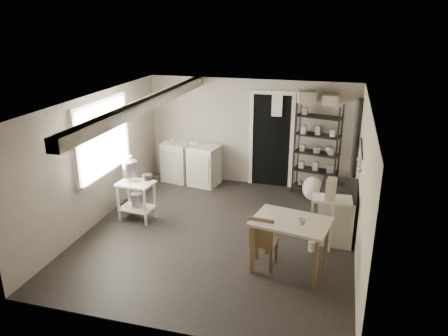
% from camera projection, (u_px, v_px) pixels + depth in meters
% --- Properties ---
extents(floor, '(5.00, 5.00, 0.00)m').
position_uv_depth(floor, '(219.00, 234.00, 7.51)').
color(floor, black).
rests_on(floor, ground).
extents(ceiling, '(5.00, 5.00, 0.00)m').
position_uv_depth(ceiling, '(219.00, 101.00, 6.74)').
color(ceiling, beige).
rests_on(ceiling, wall_back).
extents(wall_back, '(4.50, 0.02, 2.30)m').
position_uv_depth(wall_back, '(251.00, 133.00, 9.40)').
color(wall_back, '#A59A8C').
rests_on(wall_back, ground).
extents(wall_front, '(4.50, 0.02, 2.30)m').
position_uv_depth(wall_front, '(158.00, 245.00, 4.85)').
color(wall_front, '#A59A8C').
rests_on(wall_front, ground).
extents(wall_left, '(0.02, 5.00, 2.30)m').
position_uv_depth(wall_left, '(96.00, 160.00, 7.68)').
color(wall_left, '#A59A8C').
rests_on(wall_left, ground).
extents(wall_right, '(0.02, 5.00, 2.30)m').
position_uv_depth(wall_right, '(363.00, 185.00, 6.57)').
color(wall_right, '#A59A8C').
rests_on(wall_right, ground).
extents(window, '(0.12, 1.76, 1.28)m').
position_uv_depth(window, '(102.00, 138.00, 7.74)').
color(window, white).
rests_on(window, wall_left).
extents(doorway, '(0.96, 0.10, 2.08)m').
position_uv_depth(doorway, '(271.00, 141.00, 9.31)').
color(doorway, white).
rests_on(doorway, ground).
extents(ceiling_beam, '(0.18, 5.00, 0.18)m').
position_uv_depth(ceiling_beam, '(148.00, 104.00, 7.07)').
color(ceiling_beam, white).
rests_on(ceiling_beam, ceiling).
extents(wallpaper_panel, '(0.01, 5.00, 2.30)m').
position_uv_depth(wallpaper_panel, '(362.00, 185.00, 6.57)').
color(wallpaper_panel, beige).
rests_on(wallpaper_panel, wall_right).
extents(utensil_rail, '(0.06, 1.20, 0.44)m').
position_uv_depth(utensil_rail, '(361.00, 148.00, 6.99)').
color(utensil_rail, '#AFAFB2').
rests_on(utensil_rail, wall_right).
extents(prep_table, '(0.66, 0.50, 0.72)m').
position_uv_depth(prep_table, '(137.00, 199.00, 7.92)').
color(prep_table, white).
rests_on(prep_table, ground).
extents(stockpot, '(0.34, 0.34, 0.29)m').
position_uv_depth(stockpot, '(130.00, 169.00, 7.84)').
color(stockpot, '#AFAFB2').
rests_on(stockpot, prep_table).
extents(saucepan, '(0.22, 0.22, 0.10)m').
position_uv_depth(saucepan, '(147.00, 177.00, 7.71)').
color(saucepan, '#AFAFB2').
rests_on(saucepan, prep_table).
extents(bucket, '(0.23, 0.23, 0.23)m').
position_uv_depth(bucket, '(137.00, 200.00, 7.93)').
color(bucket, '#AFAFB2').
rests_on(bucket, prep_table).
extents(base_cabinets, '(1.41, 0.78, 0.88)m').
position_uv_depth(base_cabinets, '(191.00, 163.00, 9.65)').
color(base_cabinets, beige).
rests_on(base_cabinets, ground).
extents(mixing_bowl, '(0.38, 0.38, 0.07)m').
position_uv_depth(mixing_bowl, '(192.00, 143.00, 9.38)').
color(mixing_bowl, silver).
rests_on(mixing_bowl, base_cabinets).
extents(counter_cup, '(0.12, 0.12, 0.09)m').
position_uv_depth(counter_cup, '(172.00, 140.00, 9.54)').
color(counter_cup, silver).
rests_on(counter_cup, base_cabinets).
extents(shelf_rack, '(0.95, 0.53, 1.90)m').
position_uv_depth(shelf_rack, '(317.00, 150.00, 8.90)').
color(shelf_rack, black).
rests_on(shelf_rack, ground).
extents(shelf_jar, '(0.11, 0.11, 0.21)m').
position_uv_depth(shelf_jar, '(303.00, 129.00, 8.82)').
color(shelf_jar, silver).
rests_on(shelf_jar, shelf_rack).
extents(storage_box_a, '(0.40, 0.37, 0.23)m').
position_uv_depth(storage_box_a, '(307.00, 97.00, 8.64)').
color(storage_box_a, beige).
rests_on(storage_box_a, shelf_rack).
extents(storage_box_b, '(0.32, 0.30, 0.19)m').
position_uv_depth(storage_box_b, '(331.00, 100.00, 8.46)').
color(storage_box_b, beige).
rests_on(storage_box_b, shelf_rack).
extents(stove, '(0.63, 1.09, 0.84)m').
position_uv_depth(stove, '(337.00, 210.00, 7.37)').
color(stove, beige).
rests_on(stove, ground).
extents(stovepipe, '(0.13, 0.13, 1.54)m').
position_uv_depth(stovepipe, '(356.00, 139.00, 7.33)').
color(stovepipe, black).
rests_on(stovepipe, stove).
extents(side_ledge, '(0.63, 0.36, 0.93)m').
position_uv_depth(side_ledge, '(329.00, 227.00, 6.81)').
color(side_ledge, white).
rests_on(side_ledge, ground).
extents(oats_box, '(0.16, 0.23, 0.32)m').
position_uv_depth(oats_box, '(331.00, 194.00, 6.58)').
color(oats_box, beige).
rests_on(oats_box, side_ledge).
extents(work_table, '(1.19, 0.93, 0.81)m').
position_uv_depth(work_table, '(290.00, 247.00, 6.33)').
color(work_table, beige).
rests_on(work_table, ground).
extents(table_cup, '(0.12, 0.12, 0.09)m').
position_uv_depth(table_cup, '(302.00, 225.00, 6.07)').
color(table_cup, silver).
rests_on(table_cup, work_table).
extents(chair, '(0.39, 0.41, 0.86)m').
position_uv_depth(chair, '(264.00, 237.00, 6.41)').
color(chair, brown).
rests_on(chair, ground).
extents(flour_sack, '(0.51, 0.47, 0.50)m').
position_uv_depth(flour_sack, '(313.00, 189.00, 8.79)').
color(flour_sack, white).
rests_on(flour_sack, ground).
extents(floor_crock, '(0.16, 0.16, 0.17)m').
position_uv_depth(floor_crock, '(312.00, 246.00, 6.96)').
color(floor_crock, silver).
rests_on(floor_crock, ground).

